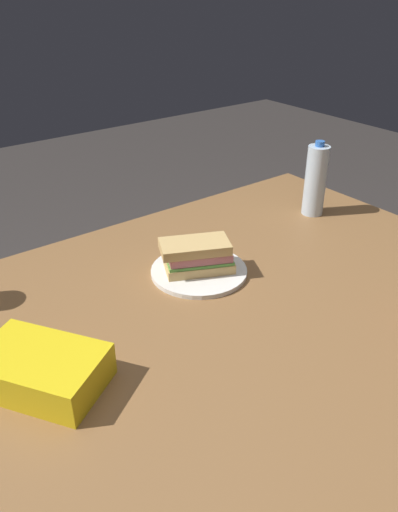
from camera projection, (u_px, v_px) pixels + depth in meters
name	position (u px, v px, depth m)	size (l,w,h in m)	color
ground_plane	(224.00, 509.00, 1.52)	(8.00, 8.00, 0.00)	#383330
dining_table	(231.00, 337.00, 1.20)	(1.49, 1.09, 0.74)	olive
paper_plate	(199.00, 271.00, 1.29)	(0.25, 0.25, 0.01)	white
sandwich	(198.00, 256.00, 1.26)	(0.21, 0.15, 0.08)	#DBB26B
chip_bag	(41.00, 369.00, 0.93)	(0.23, 0.15, 0.07)	yellow
water_bottle_tall	(316.00, 180.00, 1.55)	(0.07, 0.07, 0.23)	silver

